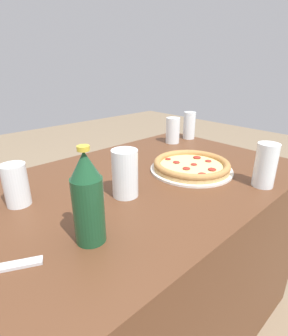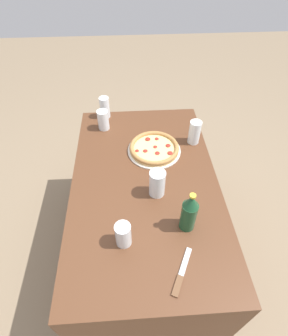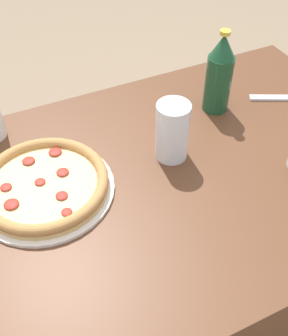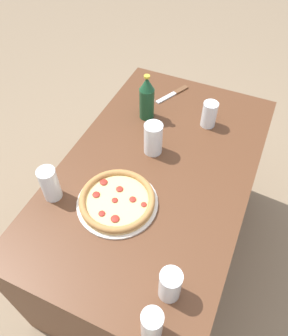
# 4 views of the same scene
# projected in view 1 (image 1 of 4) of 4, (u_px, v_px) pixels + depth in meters

# --- Properties ---
(ground_plane) EXTENTS (8.00, 8.00, 0.00)m
(ground_plane) POSITION_uv_depth(u_px,v_px,m) (136.00, 327.00, 1.15)
(ground_plane) COLOR #847056
(table) EXTENTS (1.27, 0.76, 0.70)m
(table) POSITION_uv_depth(u_px,v_px,m) (135.00, 264.00, 1.02)
(table) COLOR #56331E
(table) RESTS_ON ground_plane
(pizza_veggie) EXTENTS (0.31, 0.31, 0.04)m
(pizza_veggie) POSITION_uv_depth(u_px,v_px,m) (191.00, 166.00, 0.98)
(pizza_veggie) COLOR silver
(pizza_veggie) RESTS_ON table
(glass_red_wine) EXTENTS (0.07, 0.07, 0.12)m
(glass_red_wine) POSITION_uv_depth(u_px,v_px,m) (16.00, 187.00, 0.73)
(glass_red_wine) COLOR white
(glass_red_wine) RESTS_ON table
(glass_water) EXTENTS (0.08, 0.08, 0.15)m
(glass_water) POSITION_uv_depth(u_px,v_px,m) (125.00, 175.00, 0.78)
(glass_water) COLOR white
(glass_water) RESTS_ON table
(glass_iced_tea) EXTENTS (0.07, 0.07, 0.13)m
(glass_iced_tea) POSITION_uv_depth(u_px,v_px,m) (173.00, 131.00, 1.31)
(glass_iced_tea) COLOR white
(glass_iced_tea) RESTS_ON table
(glass_lemonade) EXTENTS (0.06, 0.06, 0.14)m
(glass_lemonade) POSITION_uv_depth(u_px,v_px,m) (189.00, 127.00, 1.39)
(glass_lemonade) COLOR white
(glass_lemonade) RESTS_ON table
(glass_mango_juice) EXTENTS (0.07, 0.07, 0.14)m
(glass_mango_juice) POSITION_uv_depth(u_px,v_px,m) (265.00, 167.00, 0.84)
(glass_mango_juice) COLOR white
(glass_mango_juice) RESTS_ON table
(beer_bottle) EXTENTS (0.07, 0.07, 0.22)m
(beer_bottle) POSITION_uv_depth(u_px,v_px,m) (88.00, 199.00, 0.56)
(beer_bottle) COLOR #194728
(beer_bottle) RESTS_ON table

